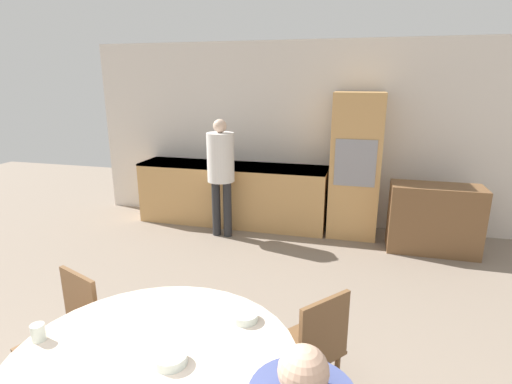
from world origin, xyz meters
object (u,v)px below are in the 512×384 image
at_px(sideboard, 434,219).
at_px(bowl_near, 170,359).
at_px(oven_unit, 355,166).
at_px(cup, 38,332).
at_px(chair_far_left, 69,331).
at_px(person_standing, 221,166).
at_px(chair_far_right, 312,347).
at_px(bowl_centre, 245,317).

xyz_separation_m(sideboard, bowl_near, (-1.74, -3.58, 0.38)).
distance_m(oven_unit, bowl_near, 4.02).
bearing_deg(oven_unit, cup, -110.70).
distance_m(oven_unit, sideboard, 1.18).
height_order(chair_far_left, person_standing, person_standing).
distance_m(chair_far_right, cup, 1.54).
bearing_deg(chair_far_left, cup, -41.50).
xyz_separation_m(cup, bowl_near, (0.74, 0.01, -0.02)).
xyz_separation_m(chair_far_right, bowl_near, (-0.60, -0.69, 0.32)).
height_order(person_standing, bowl_centre, person_standing).
height_order(chair_far_left, bowl_centre, chair_far_left).
bearing_deg(chair_far_left, chair_far_right, 30.74).
height_order(sideboard, cup, cup).
relative_size(chair_far_right, cup, 9.54).
distance_m(chair_far_left, cup, 0.61).
bearing_deg(cup, person_standing, 93.66).
bearing_deg(person_standing, cup, -86.34).
distance_m(person_standing, bowl_near, 3.56).
distance_m(oven_unit, person_standing, 1.79).
distance_m(person_standing, bowl_centre, 3.23).
bearing_deg(chair_far_left, oven_unit, 85.69).
xyz_separation_m(bowl_near, bowl_centre, (0.24, 0.43, -0.00)).
xyz_separation_m(chair_far_right, bowl_centre, (-0.36, -0.26, 0.32)).
bearing_deg(oven_unit, bowl_centre, -98.32).
bearing_deg(chair_far_left, person_standing, 111.71).
distance_m(sideboard, cup, 4.39).
xyz_separation_m(oven_unit, bowl_near, (-0.76, -3.95, -0.16)).
bearing_deg(bowl_centre, sideboard, 64.56).
relative_size(person_standing, bowl_near, 9.88).
bearing_deg(chair_far_right, bowl_centre, -14.05).
relative_size(oven_unit, chair_far_left, 2.24).
relative_size(oven_unit, bowl_centre, 13.03).
distance_m(chair_far_right, bowl_centre, 0.54).
bearing_deg(person_standing, bowl_near, -74.35).
distance_m(person_standing, cup, 3.44).
xyz_separation_m(chair_far_left, chair_far_right, (1.56, 0.24, 0.00)).
distance_m(oven_unit, bowl_centre, 3.56).
height_order(oven_unit, person_standing, oven_unit).
relative_size(sideboard, cup, 11.84).
bearing_deg(chair_far_right, person_standing, -110.36).
distance_m(oven_unit, cup, 4.23).
relative_size(chair_far_right, bowl_near, 5.34).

